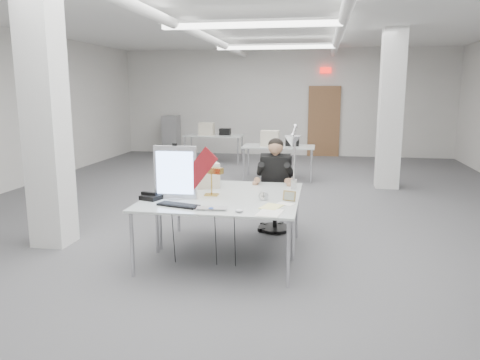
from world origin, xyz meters
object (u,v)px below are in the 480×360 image
Objects in this scene: monitor at (175,172)px; beige_monitor at (205,175)px; bankers_lamp at (211,181)px; office_chair at (275,194)px; desk_main at (216,205)px; desk_phone at (151,197)px; architect_lamp at (293,153)px; seated_person at (275,170)px; laptop at (211,210)px.

monitor is 1.82× the size of beige_monitor.
bankers_lamp is (0.37, 0.23, -0.13)m from monitor.
bankers_lamp reaches higher than office_chair.
beige_monitor is at bearing 111.22° from desk_main.
bankers_lamp is 1.73× the size of desk_phone.
beige_monitor reaches higher than desk_main.
bankers_lamp is at bearing 29.91° from monitor.
desk_main is at bearing -162.00° from architect_lamp.
seated_person is 0.97× the size of architect_lamp.
office_chair is 0.36m from seated_person.
monitor is 0.74m from beige_monitor.
office_chair is at bearing 13.96° from beige_monitor.
monitor is at bearing 37.87° from desk_phone.
bankers_lamp reaches higher than laptop.
office_chair is at bearing 69.51° from laptop.
desk_main is at bearing 87.43° from laptop.
seated_person is at bearing 71.51° from desk_main.
office_chair is at bearing 88.22° from seated_person.
beige_monitor is at bearing 131.00° from bankers_lamp.
desk_main is 0.48m from bankers_lamp.
office_chair is 1.16m from architect_lamp.
monitor is at bearing -129.23° from seated_person.
monitor reaches higher than desk_main.
seated_person reaches higher than desk_main.
bankers_lamp is 0.74m from desk_phone.
architect_lamp is (0.95, 0.30, 0.32)m from bankers_lamp.
desk_main is at bearing -109.72° from office_chair.
office_chair reaches higher than desk_main.
beige_monitor is 0.34× the size of architect_lamp.
bankers_lamp reaches higher than desk_phone.
bankers_lamp is 0.51m from beige_monitor.
monitor is at bearing -128.27° from beige_monitor.
desk_main is 2.90× the size of monitor.
desk_phone is at bearing 173.52° from desk_main.
monitor is 1.72× the size of bankers_lamp.
office_chair is 1.09× the size of architect_lamp.
bankers_lamp reaches higher than desk_main.
seated_person is 4.61× the size of desk_phone.
architect_lamp is (0.30, -0.86, 0.71)m from office_chair.
beige_monitor is (-0.86, -0.69, 0.38)m from office_chair.
architect_lamp is (1.32, 0.53, 0.19)m from monitor.
bankers_lamp is 1.06× the size of beige_monitor.
beige_monitor is (-0.35, 0.89, 0.17)m from desk_main.
beige_monitor is at bearing -145.19° from seated_person.
desk_main is at bearing 11.41° from desk_phone.
seated_person is 1.29m from bankers_lamp.
beige_monitor is (-0.36, 1.18, 0.15)m from laptop.
laptop is at bearing -97.71° from beige_monitor.
laptop is 1.25m from beige_monitor.
desk_main is 1.81× the size of architect_lamp.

